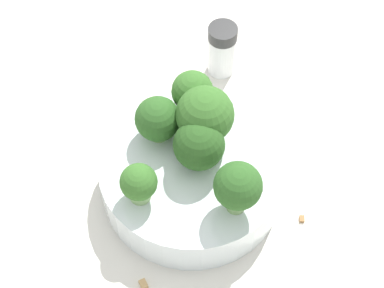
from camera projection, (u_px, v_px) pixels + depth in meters
name	position (u px, v px, depth m)	size (l,w,h in m)	color
ground_plane	(192.00, 188.00, 0.64)	(3.00, 3.00, 0.00)	silver
bowl	(192.00, 176.00, 0.62)	(0.18, 0.18, 0.05)	silver
broccoli_floret_0	(199.00, 146.00, 0.58)	(0.05, 0.05, 0.05)	#7A9E5B
broccoli_floret_1	(139.00, 184.00, 0.56)	(0.03, 0.03, 0.04)	#8EB770
broccoli_floret_2	(158.00, 120.00, 0.60)	(0.04, 0.04, 0.05)	#84AD66
broccoli_floret_3	(205.00, 115.00, 0.59)	(0.05, 0.05, 0.07)	#8EB770
broccoli_floret_4	(238.00, 187.00, 0.55)	(0.04, 0.04, 0.06)	#84AD66
broccoli_floret_5	(192.00, 92.00, 0.61)	(0.04, 0.04, 0.05)	#7A9E5B
pepper_shaker	(222.00, 49.00, 0.70)	(0.03, 0.03, 0.06)	silver
almond_crumb_0	(302.00, 218.00, 0.62)	(0.01, 0.00, 0.01)	olive
almond_crumb_1	(143.00, 283.00, 0.58)	(0.01, 0.01, 0.01)	tan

